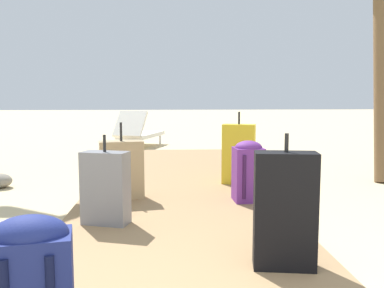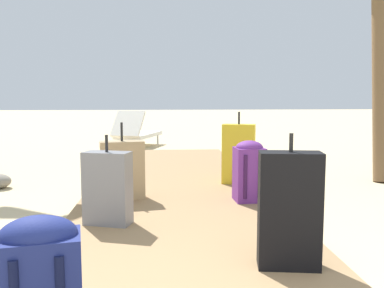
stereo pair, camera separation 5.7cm
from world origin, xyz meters
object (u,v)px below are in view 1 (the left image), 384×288
Objects in this scene: suitcase_black at (285,210)px; suitcase_tan at (122,170)px; backpack_purple at (248,169)px; suitcase_yellow at (239,154)px; backpack_navy at (31,281)px; suitcase_grey at (106,188)px; lounge_chair at (139,132)px.

suitcase_black is 1.06× the size of suitcase_tan.
suitcase_yellow reaches higher than backpack_purple.
backpack_navy is at bearing -92.22° from suitcase_tan.
suitcase_tan is at bearing 87.78° from backpack_navy.
suitcase_grey is 1.21× the size of backpack_purple.
suitcase_tan reaches higher than lounge_chair.
backpack_navy is (-0.06, -1.72, 0.00)m from suitcase_grey.
backpack_purple is 1.06× the size of backpack_navy.
suitcase_yellow is at bearing 86.50° from suitcase_black.
suitcase_tan is 1.36× the size of backpack_navy.
suitcase_grey is 0.44× the size of lounge_chair.
suitcase_grey reaches higher than backpack_navy.
suitcase_black is at bearing -57.59° from suitcase_tan.
suitcase_grey is at bearing -89.11° from lounge_chair.
suitcase_black is 1.46m from backpack_navy.
backpack_navy is 7.47m from lounge_chair.
lounge_chair is (-0.13, 4.90, -0.04)m from suitcase_tan.
suitcase_tan is 1.26m from backpack_purple.
suitcase_yellow is 4.49m from lounge_chair.
lounge_chair reaches higher than backpack_purple.
lounge_chair is (-1.43, 4.25, -0.10)m from suitcase_yellow.
backpack_navy is 3.51m from suitcase_yellow.
backpack_purple is at bearing -93.36° from suitcase_yellow.
suitcase_yellow is (1.34, 1.50, 0.06)m from suitcase_grey.
backpack_purple is at bearing 86.42° from suitcase_black.
lounge_chair is at bearing 100.79° from suitcase_black.
lounge_chair is at bearing 91.55° from suitcase_tan.
backpack_navy is (-1.35, -2.39, -0.02)m from backpack_purple.
suitcase_black is at bearing 31.56° from backpack_navy.
backpack_navy is at bearing -89.74° from lounge_chair.
suitcase_tan is at bearing 171.82° from backpack_purple.
lounge_chair is (-0.03, 7.47, -0.05)m from backpack_navy.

